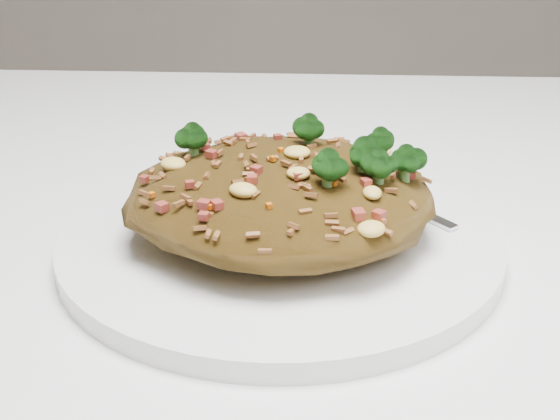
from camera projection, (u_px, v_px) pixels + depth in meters
The scene contains 4 objects.
dining_table at pixel (391, 338), 0.58m from camera, with size 1.20×0.80×0.75m.
plate at pixel (280, 240), 0.51m from camera, with size 0.29×0.29×0.01m, color white.
fried_rice at pixel (282, 186), 0.49m from camera, with size 0.20×0.18×0.07m.
fork at pixel (377, 192), 0.56m from camera, with size 0.12×0.13×0.00m.
Camera 1 is at (-0.06, -0.49, 0.99)m, focal length 50.00 mm.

